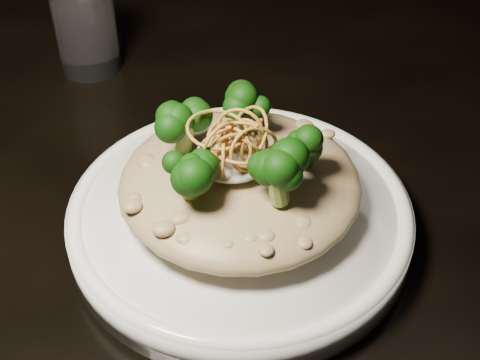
% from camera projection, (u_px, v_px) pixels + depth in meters
% --- Properties ---
extents(table, '(1.10, 0.80, 0.75)m').
position_uv_depth(table, '(187.00, 248.00, 0.64)').
color(table, black).
rests_on(table, ground).
extents(plate, '(0.27, 0.27, 0.03)m').
position_uv_depth(plate, '(240.00, 219.00, 0.53)').
color(plate, white).
rests_on(plate, table).
extents(risotto, '(0.19, 0.19, 0.04)m').
position_uv_depth(risotto, '(240.00, 183.00, 0.51)').
color(risotto, brown).
rests_on(risotto, plate).
extents(broccoli, '(0.13, 0.13, 0.05)m').
position_uv_depth(broccoli, '(241.00, 137.00, 0.48)').
color(broccoli, black).
rests_on(broccoli, risotto).
extents(cheese, '(0.06, 0.06, 0.02)m').
position_uv_depth(cheese, '(232.00, 158.00, 0.49)').
color(cheese, silver).
rests_on(cheese, risotto).
extents(shallots, '(0.06, 0.06, 0.04)m').
position_uv_depth(shallots, '(235.00, 132.00, 0.47)').
color(shallots, brown).
rests_on(shallots, cheese).
extents(drinking_glass, '(0.08, 0.08, 0.11)m').
position_uv_depth(drinking_glass, '(85.00, 21.00, 0.69)').
color(drinking_glass, white).
rests_on(drinking_glass, table).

